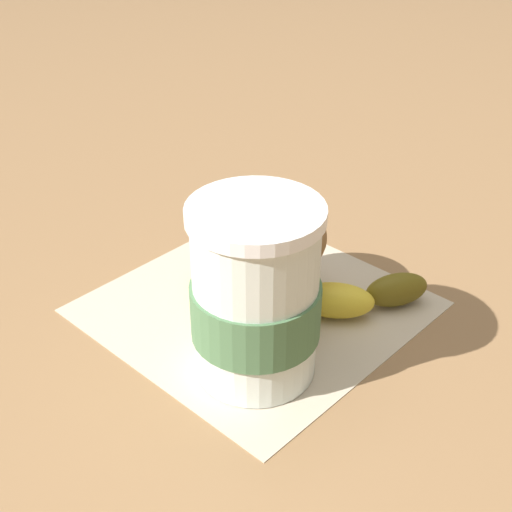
# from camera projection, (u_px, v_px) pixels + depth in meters

# --- Properties ---
(ground_plane) EXTENTS (3.00, 3.00, 0.00)m
(ground_plane) POSITION_uv_depth(u_px,v_px,m) (256.00, 307.00, 0.62)
(ground_plane) COLOR #936D47
(paper_napkin) EXTENTS (0.28, 0.28, 0.00)m
(paper_napkin) POSITION_uv_depth(u_px,v_px,m) (256.00, 306.00, 0.62)
(paper_napkin) COLOR beige
(paper_napkin) RESTS_ON ground_plane
(coffee_cup) EXTENTS (0.10, 0.10, 0.14)m
(coffee_cup) POSITION_uv_depth(u_px,v_px,m) (256.00, 296.00, 0.51)
(coffee_cup) COLOR silver
(coffee_cup) RESTS_ON paper_napkin
(muffin) EXTENTS (0.09, 0.09, 0.10)m
(muffin) POSITION_uv_depth(u_px,v_px,m) (273.00, 251.00, 0.59)
(muffin) COLOR white
(muffin) RESTS_ON paper_napkin
(banana) EXTENTS (0.16, 0.16, 0.03)m
(banana) POSITION_uv_depth(u_px,v_px,m) (302.00, 292.00, 0.61)
(banana) COLOR yellow
(banana) RESTS_ON paper_napkin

